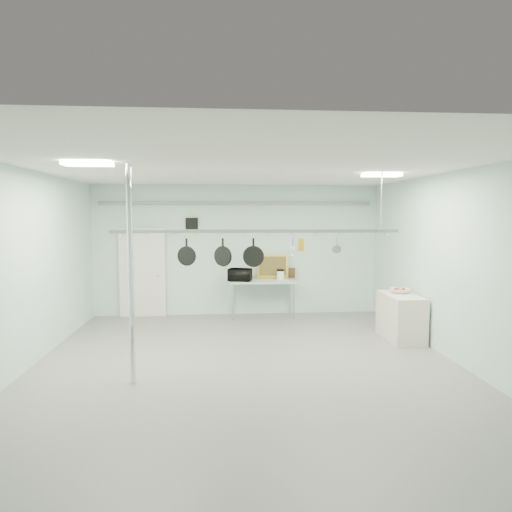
{
  "coord_description": "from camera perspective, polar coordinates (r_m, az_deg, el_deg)",
  "views": [
    {
      "loc": [
        -0.41,
        -7.23,
        2.47
      ],
      "look_at": [
        0.24,
        1.0,
        1.72
      ],
      "focal_mm": 32.0,
      "sensor_mm": 36.0,
      "label": 1
    }
  ],
  "objects": [
    {
      "name": "pot_rack",
      "position": [
        7.56,
        0.15,
        3.35
      ],
      "size": [
        4.8,
        0.06,
        1.0
      ],
      "color": "#B7B7BC",
      "rests_on": "ceiling"
    },
    {
      "name": "light_panel_left",
      "position": [
        6.71,
        -20.29,
        10.76
      ],
      "size": [
        0.65,
        0.3,
        0.05
      ],
      "primitive_type": "cube",
      "color": "white",
      "rests_on": "ceiling"
    },
    {
      "name": "skillet_left",
      "position": [
        7.58,
        -8.67,
        0.55
      ],
      "size": [
        0.32,
        0.16,
        0.44
      ],
      "primitive_type": null,
      "rotation": [
        0.0,
        0.0,
        -0.31
      ],
      "color": "black",
      "rests_on": "pot_rack"
    },
    {
      "name": "floor",
      "position": [
        7.65,
        -1.21,
        -13.65
      ],
      "size": [
        8.0,
        8.0,
        0.0
      ],
      "primitive_type": "plane",
      "color": "gray",
      "rests_on": "ground"
    },
    {
      "name": "skillet_right",
      "position": [
        7.58,
        -0.33,
        0.47
      ],
      "size": [
        0.36,
        0.13,
        0.47
      ],
      "primitive_type": null,
      "rotation": [
        0.0,
        0.0,
        -0.2
      ],
      "color": "black",
      "rests_on": "pot_rack"
    },
    {
      "name": "chrome_pole",
      "position": [
        6.81,
        -15.37,
        -2.35
      ],
      "size": [
        0.08,
        0.08,
        3.2
      ],
      "primitive_type": "cylinder",
      "color": "silver",
      "rests_on": "floor"
    },
    {
      "name": "microwave",
      "position": [
        10.83,
        -2.0,
        -2.36
      ],
      "size": [
        0.61,
        0.5,
        0.29
      ],
      "primitive_type": "imported",
      "rotation": [
        0.0,
        0.0,
        2.85
      ],
      "color": "black",
      "rests_on": "prep_table"
    },
    {
      "name": "side_cabinet",
      "position": [
        9.56,
        17.65,
        -7.28
      ],
      "size": [
        0.6,
        1.2,
        0.9
      ],
      "primitive_type": "cube",
      "color": "beige",
      "rests_on": "floor"
    },
    {
      "name": "light_panel_right",
      "position": [
        8.35,
        15.42,
        9.73
      ],
      "size": [
        0.65,
        0.3,
        0.05
      ],
      "primitive_type": "cube",
      "color": "white",
      "rests_on": "ceiling"
    },
    {
      "name": "fruit_cluster",
      "position": [
        9.62,
        17.49,
        -3.94
      ],
      "size": [
        0.24,
        0.24,
        0.09
      ],
      "primitive_type": null,
      "color": "maroon",
      "rests_on": "fruit_bowl"
    },
    {
      "name": "right_wall",
      "position": [
        8.27,
        23.71,
        -1.31
      ],
      "size": [
        0.02,
        8.0,
        3.2
      ],
      "primitive_type": "cube",
      "color": "silver",
      "rests_on": "floor"
    },
    {
      "name": "saucepan",
      "position": [
        7.8,
        10.05,
        1.32
      ],
      "size": [
        0.16,
        0.12,
        0.26
      ],
      "primitive_type": null,
      "rotation": [
        0.0,
        0.0,
        -0.27
      ],
      "color": "#BABBC0",
      "rests_on": "pot_rack"
    },
    {
      "name": "painting_large",
      "position": [
        11.28,
        2.07,
        -1.32
      ],
      "size": [
        0.79,
        0.2,
        0.58
      ],
      "primitive_type": "cube",
      "rotation": [
        -0.14,
        0.0,
        -0.08
      ],
      "color": "gold",
      "rests_on": "prep_table"
    },
    {
      "name": "wall_vent",
      "position": [
        11.23,
        -8.04,
        4.0
      ],
      "size": [
        0.3,
        0.04,
        0.3
      ],
      "primitive_type": "cube",
      "color": "black",
      "rests_on": "back_wall"
    },
    {
      "name": "painting_small",
      "position": [
        11.35,
        4.14,
        -2.13
      ],
      "size": [
        0.31,
        0.11,
        0.25
      ],
      "primitive_type": "cube",
      "rotation": [
        -0.17,
        0.0,
        -0.08
      ],
      "color": "#382513",
      "rests_on": "prep_table"
    },
    {
      "name": "ceiling",
      "position": [
        7.28,
        -1.25,
        10.85
      ],
      "size": [
        7.0,
        8.0,
        0.02
      ],
      "primitive_type": "cube",
      "color": "silver",
      "rests_on": "back_wall"
    },
    {
      "name": "back_wall",
      "position": [
        11.26,
        -2.39,
        0.74
      ],
      "size": [
        7.0,
        0.02,
        3.2
      ],
      "primitive_type": "cube",
      "color": "silver",
      "rests_on": "floor"
    },
    {
      "name": "coffee_canister",
      "position": [
        11.04,
        3.08,
        -2.42
      ],
      "size": [
        0.19,
        0.19,
        0.22
      ],
      "primitive_type": "cylinder",
      "rotation": [
        0.0,
        0.0,
        -0.05
      ],
      "color": "white",
      "rests_on": "prep_table"
    },
    {
      "name": "whisk",
      "position": [
        7.65,
        4.62,
        1.15
      ],
      "size": [
        0.23,
        0.23,
        0.3
      ],
      "primitive_type": null,
      "rotation": [
        0.0,
        0.0,
        0.42
      ],
      "color": "#A3A2A7",
      "rests_on": "pot_rack"
    },
    {
      "name": "prep_table",
      "position": [
        11.0,
        0.83,
        -3.39
      ],
      "size": [
        1.6,
        0.7,
        0.91
      ],
      "color": "#9EBAA8",
      "rests_on": "floor"
    },
    {
      "name": "grater",
      "position": [
        7.67,
        5.63,
        1.4
      ],
      "size": [
        0.1,
        0.05,
        0.23
      ],
      "primitive_type": null,
      "rotation": [
        0.0,
        0.0,
        -0.36
      ],
      "color": "orange",
      "rests_on": "pot_rack"
    },
    {
      "name": "fruit_bowl",
      "position": [
        9.62,
        17.48,
        -4.17
      ],
      "size": [
        0.48,
        0.48,
        0.09
      ],
      "primitive_type": "imported",
      "rotation": [
        0.0,
        0.0,
        -0.3
      ],
      "color": "silver",
      "rests_on": "side_cabinet"
    },
    {
      "name": "conduit_pipe",
      "position": [
        11.14,
        -2.4,
        6.61
      ],
      "size": [
        6.6,
        0.07,
        0.07
      ],
      "primitive_type": "cylinder",
      "rotation": [
        0.0,
        1.57,
        0.0
      ],
      "color": "gray",
      "rests_on": "back_wall"
    },
    {
      "name": "skillet_mid",
      "position": [
        7.56,
        -4.17,
        0.48
      ],
      "size": [
        0.32,
        0.24,
        0.46
      ],
      "primitive_type": null,
      "rotation": [
        0.0,
        0.0,
        -0.58
      ],
      "color": "black",
      "rests_on": "pot_rack"
    },
    {
      "name": "door",
      "position": [
        11.42,
        -13.99,
        -2.13
      ],
      "size": [
        1.1,
        0.1,
        2.2
      ],
      "primitive_type": "cube",
      "color": "silver",
      "rests_on": "floor"
    }
  ]
}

